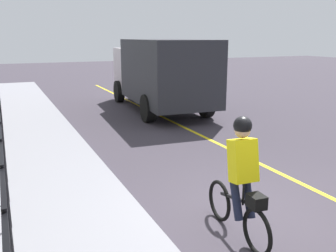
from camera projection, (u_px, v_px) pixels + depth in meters
ground_plane at (262, 216)px, 6.15m from camera, size 80.00×80.00×0.00m
lane_line_centre at (333, 199)px, 6.79m from camera, size 36.00×0.12×0.01m
iron_fence at (3, 158)px, 5.23m from camera, size 15.53×0.04×1.60m
cyclist_lead at (241, 180)px, 5.27m from camera, size 1.71×0.38×1.83m
box_truck_background at (161, 71)px, 14.64m from camera, size 6.86×2.91×2.78m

